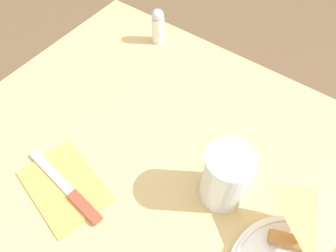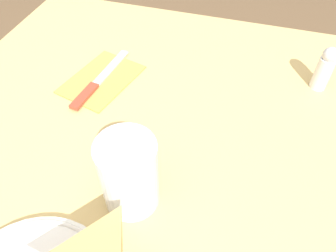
{
  "view_description": "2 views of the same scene",
  "coord_description": "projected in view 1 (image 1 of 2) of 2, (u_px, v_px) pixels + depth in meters",
  "views": [
    {
      "loc": [
        -0.07,
        0.21,
        1.34
      ],
      "look_at": [
        0.14,
        -0.08,
        0.84
      ],
      "focal_mm": 35.0,
      "sensor_mm": 36.0,
      "label": 1
    },
    {
      "loc": [
        -0.23,
        -0.18,
        1.22
      ],
      "look_at": [
        0.14,
        -0.07,
        0.79
      ],
      "focal_mm": 35.0,
      "sensor_mm": 36.0,
      "label": 2
    }
  ],
  "objects": [
    {
      "name": "dining_table",
      "position": [
        200.0,
        236.0,
        0.67
      ],
      "size": [
        1.14,
        0.81,
        0.77
      ],
      "color": "#DBB770",
      "rests_on": "ground_plane"
    },
    {
      "name": "milk_glass",
      "position": [
        226.0,
        179.0,
        0.56
      ],
      "size": [
        0.08,
        0.08,
        0.13
      ],
      "color": "white",
      "rests_on": "dining_table"
    },
    {
      "name": "napkin_folded",
      "position": [
        64.0,
        186.0,
        0.62
      ],
      "size": [
        0.19,
        0.15,
        0.0
      ],
      "rotation": [
        0.0,
        0.0,
        -0.25
      ],
      "color": "#E59E4C",
      "rests_on": "dining_table"
    },
    {
      "name": "butter_knife",
      "position": [
        67.0,
        188.0,
        0.61
      ],
      "size": [
        0.21,
        0.04,
        0.01
      ],
      "rotation": [
        0.0,
        0.0,
        -0.13
      ],
      "color": "#99422D",
      "rests_on": "napkin_folded"
    },
    {
      "name": "salt_shaker",
      "position": [
        158.0,
        26.0,
        0.82
      ],
      "size": [
        0.03,
        0.03,
        0.09
      ],
      "color": "silver",
      "rests_on": "dining_table"
    }
  ]
}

